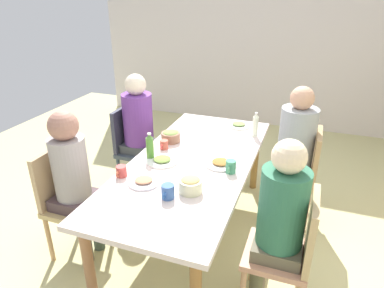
{
  "coord_description": "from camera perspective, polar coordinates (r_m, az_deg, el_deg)",
  "views": [
    {
      "loc": [
        2.31,
        0.84,
        2.0
      ],
      "look_at": [
        0.0,
        0.0,
        0.88
      ],
      "focal_mm": 31.97,
      "sensor_mm": 36.0,
      "label": 1
    }
  ],
  "objects": [
    {
      "name": "ground_plane",
      "position": [
        3.16,
        0.0,
        -14.57
      ],
      "size": [
        7.03,
        7.03,
        0.0
      ],
      "primitive_type": "plane",
      "color": "#C5BF84"
    },
    {
      "name": "wall_left",
      "position": [
        5.41,
        11.34,
        16.74
      ],
      "size": [
        0.12,
        5.08,
        2.6
      ],
      "primitive_type": "cube",
      "color": "silver",
      "rests_on": "ground_plane"
    },
    {
      "name": "dining_table",
      "position": [
        2.8,
        0.0,
        -4.15
      ],
      "size": [
        2.1,
        0.93,
        0.73
      ],
      "color": "beige",
      "rests_on": "ground_plane"
    },
    {
      "name": "chair_0",
      "position": [
        2.32,
        16.1,
        -16.46
      ],
      "size": [
        0.4,
        0.4,
        0.9
      ],
      "color": "tan",
      "rests_on": "ground_plane"
    },
    {
      "name": "person_0",
      "position": [
        2.18,
        14.4,
        -11.54
      ],
      "size": [
        0.3,
        0.3,
        1.25
      ],
      "color": "brown",
      "rests_on": "ground_plane"
    },
    {
      "name": "chair_1",
      "position": [
        3.2,
        17.8,
        -4.39
      ],
      "size": [
        0.4,
        0.4,
        0.9
      ],
      "color": "tan",
      "rests_on": "ground_plane"
    },
    {
      "name": "person_1",
      "position": [
        3.09,
        16.75,
        -0.1
      ],
      "size": [
        0.31,
        0.31,
        1.28
      ],
      "color": "brown",
      "rests_on": "ground_plane"
    },
    {
      "name": "chair_2",
      "position": [
        2.87,
        -20.12,
        -8.37
      ],
      "size": [
        0.4,
        0.4,
        0.9
      ],
      "color": "tan",
      "rests_on": "ground_plane"
    },
    {
      "name": "person_2",
      "position": [
        2.7,
        -19.27,
        -4.9
      ],
      "size": [
        0.3,
        0.3,
        1.23
      ],
      "color": "#39493C",
      "rests_on": "ground_plane"
    },
    {
      "name": "chair_3",
      "position": [
        3.61,
        -9.83,
        -0.08
      ],
      "size": [
        0.4,
        0.4,
        0.9
      ],
      "color": "#353F49",
      "rests_on": "ground_plane"
    },
    {
      "name": "person_3",
      "position": [
        3.48,
        -8.81,
        3.29
      ],
      "size": [
        0.3,
        0.3,
        1.26
      ],
      "color": "#43493B",
      "rests_on": "ground_plane"
    },
    {
      "name": "plate_0",
      "position": [
        2.75,
        -5.0,
        -2.75
      ],
      "size": [
        0.25,
        0.25,
        0.04
      ],
      "color": "white",
      "rests_on": "dining_table"
    },
    {
      "name": "plate_1",
      "position": [
        2.48,
        -8.03,
        -6.2
      ],
      "size": [
        0.23,
        0.23,
        0.04
      ],
      "color": "white",
      "rests_on": "dining_table"
    },
    {
      "name": "plate_2",
      "position": [
        2.71,
        4.85,
        -3.22
      ],
      "size": [
        0.25,
        0.25,
        0.04
      ],
      "color": "white",
      "rests_on": "dining_table"
    },
    {
      "name": "plate_3",
      "position": [
        3.48,
        7.8,
        3.16
      ],
      "size": [
        0.23,
        0.23,
        0.04
      ],
      "color": "white",
      "rests_on": "dining_table"
    },
    {
      "name": "bowl_0",
      "position": [
        3.1,
        -3.58,
        1.34
      ],
      "size": [
        0.17,
        0.17,
        0.11
      ],
      "color": "#8E5F47",
      "rests_on": "dining_table"
    },
    {
      "name": "bowl_1",
      "position": [
        2.34,
        -0.26,
        -6.78
      ],
      "size": [
        0.16,
        0.16,
        0.11
      ],
      "color": "beige",
      "rests_on": "dining_table"
    },
    {
      "name": "cup_0",
      "position": [
        2.58,
        -11.72,
        -4.49
      ],
      "size": [
        0.11,
        0.08,
        0.08
      ],
      "color": "#C54844",
      "rests_on": "dining_table"
    },
    {
      "name": "cup_1",
      "position": [
        2.59,
        6.48,
        -3.78
      ],
      "size": [
        0.11,
        0.08,
        0.1
      ],
      "color": "#408F67",
      "rests_on": "dining_table"
    },
    {
      "name": "cup_2",
      "position": [
        2.28,
        -4.07,
        -7.93
      ],
      "size": [
        0.12,
        0.09,
        0.1
      ],
      "color": "#3A5E9C",
      "rests_on": "dining_table"
    },
    {
      "name": "cup_3",
      "position": [
        2.96,
        -4.71,
        -0.12
      ],
      "size": [
        0.11,
        0.07,
        0.08
      ],
      "color": "#C15543",
      "rests_on": "dining_table"
    },
    {
      "name": "bottle_0",
      "position": [
        2.77,
        -7.04,
        -0.48
      ],
      "size": [
        0.06,
        0.06,
        0.23
      ],
      "color": "#48852E",
      "rests_on": "dining_table"
    },
    {
      "name": "bottle_1",
      "position": [
        3.24,
        10.52,
        3.1
      ],
      "size": [
        0.05,
        0.05,
        0.23
      ],
      "color": "silver",
      "rests_on": "dining_table"
    }
  ]
}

